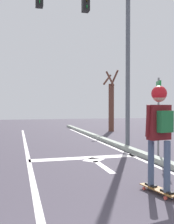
{
  "coord_description": "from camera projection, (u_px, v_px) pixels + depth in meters",
  "views": [
    {
      "loc": [
        -0.58,
        -0.82,
        1.5
      ],
      "look_at": [
        1.18,
        5.73,
        1.36
      ],
      "focal_mm": 41.5,
      "sensor_mm": 36.0,
      "label": 1
    }
  ],
  "objects": [
    {
      "name": "lane_line_center",
      "position": [
        29.0,
        164.0,
        6.69
      ],
      "size": [
        0.12,
        20.0,
        0.01
      ],
      "primitive_type": "cube",
      "color": "silver",
      "rests_on": "ground"
    },
    {
      "name": "curb_strip",
      "position": [
        146.0,
        156.0,
        7.55
      ],
      "size": [
        0.24,
        24.0,
        0.14
      ],
      "primitive_type": "cube",
      "color": "#959E92",
      "rests_on": "ground"
    },
    {
      "name": "traffic_signal_mast",
      "position": [
        96.0,
        32.0,
        9.11
      ],
      "size": [
        4.87,
        0.34,
        5.77
      ],
      "color": "#575D65",
      "rests_on": "ground"
    },
    {
      "name": "lane_arrow_head",
      "position": [
        94.0,
        160.0,
        7.27
      ],
      "size": [
        0.71,
        0.71,
        0.01
      ],
      "primitive_type": "cube",
      "rotation": [
        0.0,
        0.0,
        0.79
      ],
      "color": "silver",
      "rests_on": "ground"
    },
    {
      "name": "lane_arrow_stem",
      "position": [
        103.0,
        167.0,
        6.45
      ],
      "size": [
        0.16,
        1.4,
        0.01
      ],
      "primitive_type": "cube",
      "color": "silver",
      "rests_on": "ground"
    },
    {
      "name": "roadside_tree",
      "position": [
        111.0,
        104.0,
        15.69
      ],
      "size": [
        1.0,
        0.97,
        3.74
      ],
      "color": "brown",
      "rests_on": "ground"
    },
    {
      "name": "lane_line_curbside",
      "position": [
        138.0,
        158.0,
        7.48
      ],
      "size": [
        0.12,
        20.0,
        0.01
      ],
      "primitive_type": "cube",
      "color": "silver",
      "rests_on": "ground"
    },
    {
      "name": "stop_bar",
      "position": [
        85.0,
        158.0,
        7.55
      ],
      "size": [
        3.23,
        0.4,
        0.01
      ],
      "primitive_type": "cube",
      "color": "silver",
      "rests_on": "ground"
    },
    {
      "name": "street_sign_post",
      "position": [
        158.0,
        105.0,
        7.98
      ],
      "size": [
        0.15,
        0.44,
        2.39
      ],
      "color": "slate",
      "rests_on": "ground"
    },
    {
      "name": "skater",
      "position": [
        160.0,
        123.0,
        4.4
      ],
      "size": [
        0.48,
        0.64,
        1.77
      ],
      "color": "#445470",
      "rests_on": "skateboard"
    },
    {
      "name": "skateboard",
      "position": [
        159.0,
        190.0,
        4.44
      ],
      "size": [
        0.35,
        0.82,
        0.09
      ],
      "color": "brown",
      "rests_on": "ground"
    }
  ]
}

